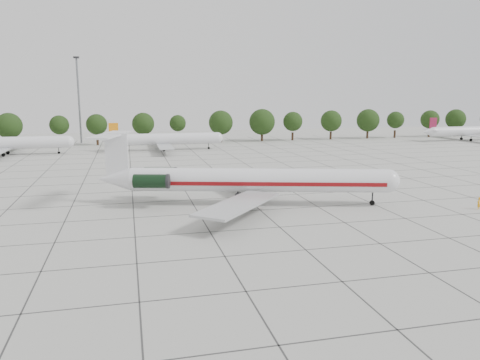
{
  "coord_description": "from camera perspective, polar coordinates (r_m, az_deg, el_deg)",
  "views": [
    {
      "loc": [
        -16.31,
        -56.56,
        14.97
      ],
      "look_at": [
        -1.94,
        3.15,
        3.5
      ],
      "focal_mm": 35.0,
      "sensor_mm": 36.0,
      "label": 1
    }
  ],
  "objects": [
    {
      "name": "ground",
      "position": [
        60.74,
        2.48,
        -3.7
      ],
      "size": [
        260.0,
        260.0,
        0.0
      ],
      "primitive_type": "plane",
      "color": "#B7B7AF",
      "rests_on": "ground"
    },
    {
      "name": "apron_joints",
      "position": [
        74.91,
        -0.68,
        -0.94
      ],
      "size": [
        170.0,
        170.0,
        0.02
      ],
      "primitive_type": "cube",
      "color": "#383838",
      "rests_on": "ground"
    },
    {
      "name": "main_airliner",
      "position": [
        63.25,
        0.2,
        0.04
      ],
      "size": [
        40.4,
        31.08,
        9.62
      ],
      "rotation": [
        0.0,
        0.0,
        -0.27
      ],
      "color": "silver",
      "rests_on": "ground"
    },
    {
      "name": "ground_crew",
      "position": [
        68.5,
        27.09,
        -2.54
      ],
      "size": [
        0.7,
        0.62,
        1.61
      ],
      "primitive_type": "imported",
      "rotation": [
        0.0,
        0.0,
        3.66
      ],
      "color": "#F5A00E",
      "rests_on": "ground"
    },
    {
      "name": "bg_airliner_b",
      "position": [
        126.87,
        -26.4,
        4.02
      ],
      "size": [
        28.24,
        27.2,
        7.4
      ],
      "color": "silver",
      "rests_on": "ground"
    },
    {
      "name": "bg_airliner_c",
      "position": [
        125.26,
        -9.02,
        4.92
      ],
      "size": [
        28.24,
        27.2,
        7.4
      ],
      "color": "silver",
      "rests_on": "ground"
    },
    {
      "name": "bg_airliner_e",
      "position": [
        166.43,
        26.13,
        5.35
      ],
      "size": [
        28.24,
        27.2,
        7.4
      ],
      "color": "silver",
      "rests_on": "ground"
    },
    {
      "name": "tree_line",
      "position": [
        141.92,
        -11.72,
        6.73
      ],
      "size": [
        249.86,
        8.44,
        10.22
      ],
      "color": "#332114",
      "rests_on": "ground"
    },
    {
      "name": "floodlight_mast",
      "position": [
        149.19,
        -19.08,
        9.75
      ],
      "size": [
        1.6,
        1.6,
        25.45
      ],
      "color": "slate",
      "rests_on": "ground"
    }
  ]
}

